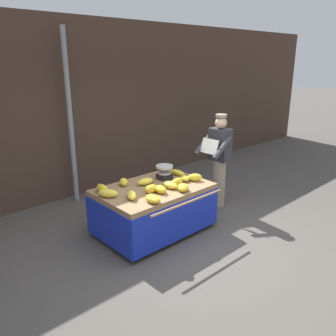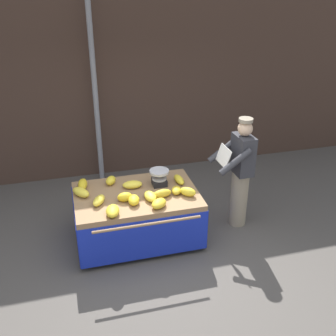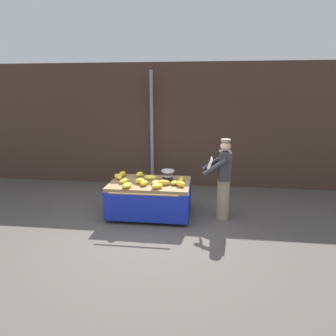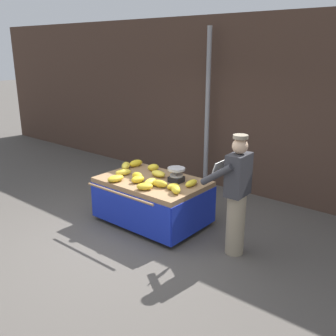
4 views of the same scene
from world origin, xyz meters
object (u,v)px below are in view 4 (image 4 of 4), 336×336
at_px(banana_bunch_1, 176,189).
at_px(banana_bunch_13, 145,186).
at_px(vendor_person, 236,195).
at_px(banana_bunch_10, 137,176).
at_px(banana_bunch_12, 191,183).
at_px(banana_bunch_9, 158,174).
at_px(banana_bunch_5, 116,178).
at_px(banana_bunch_7, 151,182).
at_px(banana_bunch_0, 173,186).
at_px(banana_bunch_6, 123,172).
at_px(street_pole, 207,111).
at_px(banana_cart, 152,191).
at_px(banana_bunch_3, 160,184).
at_px(banana_bunch_8, 126,166).
at_px(weighing_scale, 176,175).
at_px(banana_bunch_2, 153,167).
at_px(banana_bunch_4, 138,179).
at_px(banana_bunch_11, 136,163).

distance_m(banana_bunch_1, banana_bunch_13, 0.49).
xyz_separation_m(banana_bunch_1, banana_bunch_13, (-0.45, -0.18, -0.01)).
distance_m(banana_bunch_13, vendor_person, 1.39).
xyz_separation_m(banana_bunch_10, banana_bunch_12, (0.85, 0.31, -0.02)).
height_order(banana_bunch_9, banana_bunch_10, banana_bunch_10).
bearing_deg(banana_bunch_5, banana_bunch_7, 23.73).
xyz_separation_m(banana_bunch_0, banana_bunch_6, (-1.07, -0.01, 0.01)).
xyz_separation_m(street_pole, banana_cart, (0.29, -1.98, -1.04)).
xyz_separation_m(banana_bunch_3, banana_bunch_8, (-1.06, 0.32, 0.00)).
bearing_deg(banana_bunch_10, banana_bunch_0, 2.01).
xyz_separation_m(weighing_scale, banana_bunch_12, (0.30, -0.00, -0.07)).
xyz_separation_m(banana_bunch_2, banana_bunch_6, (-0.23, -0.50, -0.01)).
distance_m(weighing_scale, banana_bunch_13, 0.60).
xyz_separation_m(street_pole, banana_bunch_1, (0.97, -2.22, -0.78)).
distance_m(banana_bunch_9, vendor_person, 1.58).
height_order(banana_bunch_1, banana_bunch_5, banana_bunch_1).
bearing_deg(banana_bunch_13, banana_bunch_4, 151.36).
distance_m(banana_cart, banana_bunch_8, 0.79).
bearing_deg(banana_bunch_6, banana_bunch_3, -3.41).
bearing_deg(banana_bunch_11, banana_bunch_1, -22.94).
distance_m(banana_cart, weighing_scale, 0.51).
height_order(weighing_scale, banana_bunch_2, weighing_scale).
height_order(banana_bunch_5, banana_bunch_9, same).
bearing_deg(banana_bunch_5, banana_bunch_0, 18.54).
bearing_deg(banana_bunch_6, banana_bunch_7, -5.58).
xyz_separation_m(banana_bunch_6, banana_bunch_9, (0.51, 0.31, 0.00)).
relative_size(banana_bunch_1, banana_bunch_4, 1.00).
distance_m(street_pole, banana_bunch_2, 1.80).
height_order(banana_cart, banana_bunch_4, banana_bunch_4).
height_order(street_pole, banana_bunch_8, street_pole).
distance_m(banana_cart, banana_bunch_5, 0.64).
relative_size(banana_bunch_0, banana_bunch_5, 0.72).
xyz_separation_m(street_pole, banana_bunch_13, (0.52, -2.40, -0.79)).
bearing_deg(banana_cart, banana_bunch_13, -62.02).
xyz_separation_m(weighing_scale, banana_bunch_6, (-0.90, -0.30, -0.07)).
xyz_separation_m(banana_bunch_9, banana_bunch_12, (0.69, -0.02, -0.01)).
height_order(banana_bunch_3, banana_bunch_10, banana_bunch_10).
xyz_separation_m(banana_bunch_5, banana_bunch_6, (-0.14, 0.30, -0.00)).
xyz_separation_m(banana_bunch_3, banana_bunch_4, (-0.40, -0.06, -0.00)).
bearing_deg(banana_bunch_13, banana_bunch_2, 123.87).
xyz_separation_m(banana_bunch_4, banana_bunch_6, (-0.45, 0.12, -0.00)).
height_order(banana_bunch_4, banana_bunch_7, banana_bunch_4).
height_order(banana_bunch_11, banana_bunch_12, banana_bunch_11).
relative_size(banana_bunch_3, banana_bunch_10, 1.32).
bearing_deg(banana_bunch_1, banana_bunch_0, 141.14).
relative_size(banana_bunch_5, banana_bunch_8, 0.96).
distance_m(banana_bunch_2, banana_bunch_4, 0.66).
height_order(banana_bunch_2, banana_bunch_7, banana_bunch_2).
bearing_deg(banana_cart, weighing_scale, 23.20).
xyz_separation_m(banana_bunch_4, banana_bunch_7, (0.23, 0.05, -0.00)).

